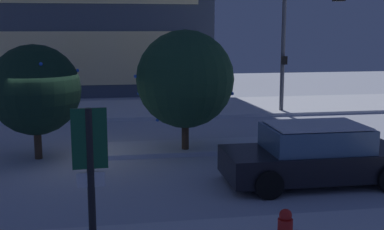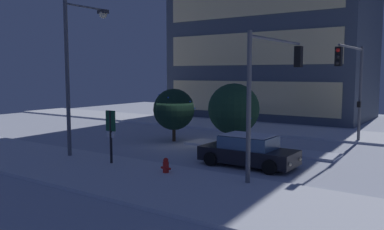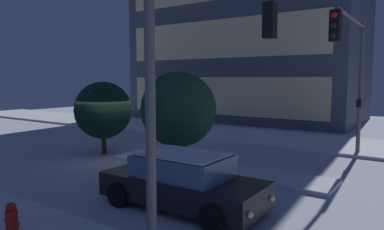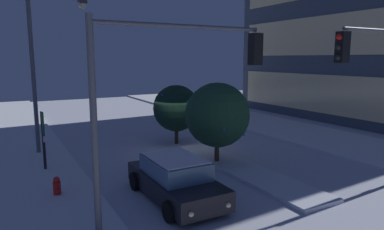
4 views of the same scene
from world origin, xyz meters
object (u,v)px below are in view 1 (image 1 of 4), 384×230
traffic_light_corner_far_right (303,18)px  parking_info_sign (90,168)px  car_near (315,155)px  decorated_tree_left_of_median (185,79)px  decorated_tree_median (35,90)px

traffic_light_corner_far_right → parking_info_sign: 14.17m
car_near → decorated_tree_left_of_median: bearing=127.6°
car_near → parking_info_sign: parking_info_sign is taller
car_near → traffic_light_corner_far_right: size_ratio=0.77×
car_near → traffic_light_corner_far_right: bearing=70.7°
decorated_tree_median → car_near: bearing=-26.8°
traffic_light_corner_far_right → parking_info_sign: (-8.01, -11.41, -2.52)m
decorated_tree_left_of_median → traffic_light_corner_far_right: bearing=38.6°
parking_info_sign → decorated_tree_median: decorated_tree_median is taller
parking_info_sign → decorated_tree_median: 7.42m
decorated_tree_median → decorated_tree_left_of_median: bearing=-1.2°
car_near → parking_info_sign: (-5.31, -3.61, 0.96)m
decorated_tree_median → decorated_tree_left_of_median: decorated_tree_left_of_median is taller
car_near → decorated_tree_median: decorated_tree_median is taller
traffic_light_corner_far_right → parking_info_sign: bearing=-35.1°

